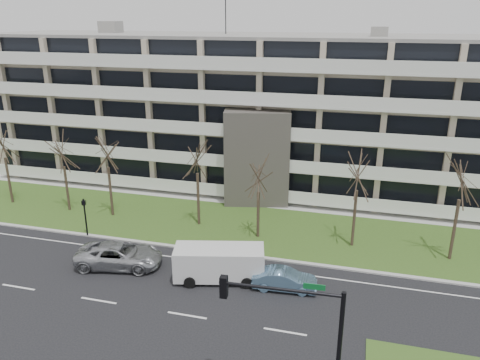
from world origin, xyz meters
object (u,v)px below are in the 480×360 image
(traffic_signal, at_px, (298,327))
(pedestrian_signal, at_px, (85,213))
(silver_pickup, at_px, (119,255))
(white_van, at_px, (220,261))
(blue_sedan, at_px, (284,280))

(traffic_signal, height_order, pedestrian_signal, traffic_signal)
(silver_pickup, relative_size, pedestrian_signal, 1.85)
(white_van, height_order, traffic_signal, traffic_signal)
(silver_pickup, relative_size, traffic_signal, 0.95)
(silver_pickup, relative_size, blue_sedan, 1.44)
(silver_pickup, distance_m, blue_sedan, 12.01)
(blue_sedan, distance_m, traffic_signal, 10.20)
(blue_sedan, bearing_deg, pedestrian_signal, 73.59)
(blue_sedan, bearing_deg, traffic_signal, -171.82)
(blue_sedan, xyz_separation_m, white_van, (-4.45, 0.10, 0.71))
(traffic_signal, distance_m, pedestrian_signal, 23.07)
(traffic_signal, relative_size, pedestrian_signal, 1.95)
(pedestrian_signal, bearing_deg, blue_sedan, -32.76)
(silver_pickup, xyz_separation_m, pedestrian_signal, (-4.90, 3.58, 1.26))
(pedestrian_signal, bearing_deg, white_van, -36.32)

